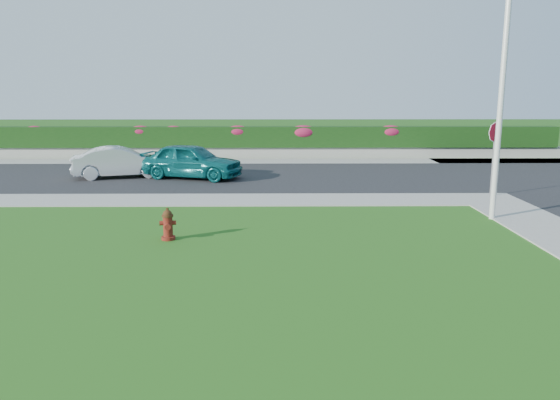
{
  "coord_description": "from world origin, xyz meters",
  "views": [
    {
      "loc": [
        -0.23,
        -8.95,
        3.65
      ],
      "look_at": [
        -0.1,
        4.6,
        0.9
      ],
      "focal_mm": 35.0,
      "sensor_mm": 36.0,
      "label": 1
    }
  ],
  "objects_px": {
    "sedan_teal": "(191,161)",
    "sedan_silver": "(121,162)",
    "stop_sign": "(494,141)",
    "fire_hydrant": "(168,225)",
    "utility_pole": "(501,107)"
  },
  "relations": [
    {
      "from": "utility_pole",
      "to": "stop_sign",
      "type": "distance_m",
      "value": 3.75
    },
    {
      "from": "utility_pole",
      "to": "stop_sign",
      "type": "xyz_separation_m",
      "value": [
        1.24,
        3.3,
        -1.26
      ]
    },
    {
      "from": "fire_hydrant",
      "to": "sedan_silver",
      "type": "xyz_separation_m",
      "value": [
        -3.8,
        9.61,
        0.3
      ]
    },
    {
      "from": "sedan_teal",
      "to": "stop_sign",
      "type": "xyz_separation_m",
      "value": [
        10.95,
        -3.92,
        1.16
      ]
    },
    {
      "from": "sedan_teal",
      "to": "utility_pole",
      "type": "xyz_separation_m",
      "value": [
        9.71,
        -7.22,
        2.42
      ]
    },
    {
      "from": "fire_hydrant",
      "to": "sedan_teal",
      "type": "height_order",
      "value": "sedan_teal"
    },
    {
      "from": "utility_pole",
      "to": "stop_sign",
      "type": "relative_size",
      "value": 2.46
    },
    {
      "from": "fire_hydrant",
      "to": "sedan_teal",
      "type": "bearing_deg",
      "value": 85.85
    },
    {
      "from": "fire_hydrant",
      "to": "utility_pole",
      "type": "height_order",
      "value": "utility_pole"
    },
    {
      "from": "sedan_teal",
      "to": "utility_pole",
      "type": "distance_m",
      "value": 12.34
    },
    {
      "from": "fire_hydrant",
      "to": "sedan_teal",
      "type": "distance_m",
      "value": 9.4
    },
    {
      "from": "sedan_teal",
      "to": "stop_sign",
      "type": "distance_m",
      "value": 11.69
    },
    {
      "from": "sedan_teal",
      "to": "sedan_silver",
      "type": "bearing_deg",
      "value": 102.5
    },
    {
      "from": "sedan_teal",
      "to": "sedan_silver",
      "type": "xyz_separation_m",
      "value": [
        -2.98,
        0.26,
        -0.08
      ]
    },
    {
      "from": "sedan_silver",
      "to": "stop_sign",
      "type": "relative_size",
      "value": 1.51
    }
  ]
}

